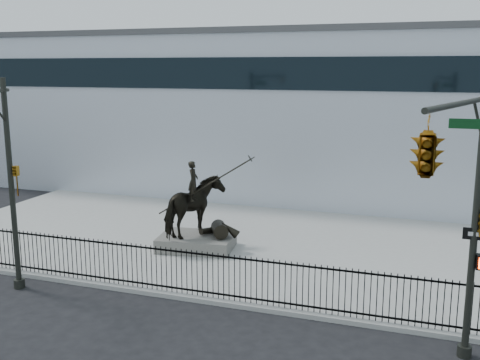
% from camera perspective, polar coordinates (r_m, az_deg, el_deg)
% --- Properties ---
extents(ground, '(120.00, 120.00, 0.00)m').
position_cam_1_polar(ground, '(17.05, -3.13, -14.03)').
color(ground, black).
rests_on(ground, ground).
extents(plaza, '(30.00, 12.00, 0.15)m').
position_cam_1_polar(plaza, '(23.19, 3.46, -6.81)').
color(plaza, '#9B9B98').
rests_on(plaza, ground).
extents(building, '(44.00, 14.00, 9.00)m').
position_cam_1_polar(building, '(34.84, 9.39, 6.63)').
color(building, silver).
rests_on(building, ground).
extents(picket_fence, '(22.10, 0.10, 1.50)m').
position_cam_1_polar(picket_fence, '(17.76, -1.62, -9.78)').
color(picket_fence, black).
rests_on(picket_fence, plaza).
extents(statue_plinth, '(3.18, 2.40, 0.55)m').
position_cam_1_polar(statue_plinth, '(22.70, -4.45, -6.31)').
color(statue_plinth, '#585650').
rests_on(statue_plinth, plaza).
extents(equestrian_statue, '(3.71, 2.57, 3.17)m').
position_cam_1_polar(equestrian_statue, '(22.30, -4.37, -2.84)').
color(equestrian_statue, black).
rests_on(equestrian_statue, statue_plinth).
extents(traffic_signal_right, '(2.17, 6.86, 7.00)m').
position_cam_1_polar(traffic_signal_right, '(12.48, 21.38, -0.80)').
color(traffic_signal_right, '#252722').
rests_on(traffic_signal_right, ground).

